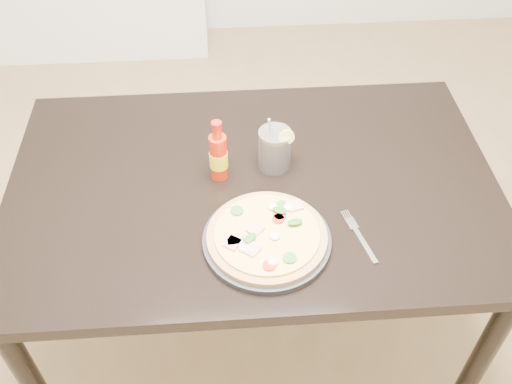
{
  "coord_description": "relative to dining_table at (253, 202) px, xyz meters",
  "views": [
    {
      "loc": [
        -0.03,
        -1.12,
        1.89
      ],
      "look_at": [
        0.05,
        -0.08,
        0.83
      ],
      "focal_mm": 40.0,
      "sensor_mm": 36.0,
      "label": 1
    }
  ],
  "objects": [
    {
      "name": "fork",
      "position": [
        0.26,
        -0.22,
        0.09
      ],
      "size": [
        0.06,
        0.19,
        0.0
      ],
      "rotation": [
        0.0,
        0.0,
        0.26
      ],
      "color": "silver",
      "rests_on": "dining_table"
    },
    {
      "name": "hot_sauce_bottle",
      "position": [
        -0.09,
        0.03,
        0.16
      ],
      "size": [
        0.06,
        0.06,
        0.2
      ],
      "rotation": [
        0.0,
        0.0,
        0.14
      ],
      "color": "red",
      "rests_on": "dining_table"
    },
    {
      "name": "pizza",
      "position": [
        0.02,
        -0.22,
        0.11
      ],
      "size": [
        0.31,
        0.31,
        0.03
      ],
      "color": "tan",
      "rests_on": "plate"
    },
    {
      "name": "plate",
      "position": [
        0.02,
        -0.22,
        0.09
      ],
      "size": [
        0.33,
        0.33,
        0.02
      ],
      "primitive_type": "cylinder",
      "color": "black",
      "rests_on": "dining_table"
    },
    {
      "name": "floor",
      "position": [
        -0.05,
        -0.04,
        -0.67
      ],
      "size": [
        4.5,
        4.5,
        0.0
      ],
      "primitive_type": "plane",
      "color": "#9E7A51",
      "rests_on": "ground"
    },
    {
      "name": "dining_table",
      "position": [
        0.0,
        0.0,
        0.0
      ],
      "size": [
        1.4,
        0.9,
        0.75
      ],
      "color": "black",
      "rests_on": "ground"
    },
    {
      "name": "cola_cup",
      "position": [
        0.07,
        0.07,
        0.14
      ],
      "size": [
        0.1,
        0.09,
        0.18
      ],
      "rotation": [
        0.0,
        0.0,
        -0.07
      ],
      "color": "black",
      "rests_on": "dining_table"
    },
    {
      "name": "media_console",
      "position": [
        -0.85,
        2.03,
        -0.42
      ],
      "size": [
        1.4,
        0.34,
        0.5
      ],
      "primitive_type": "cube",
      "color": "white",
      "rests_on": "ground"
    }
  ]
}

